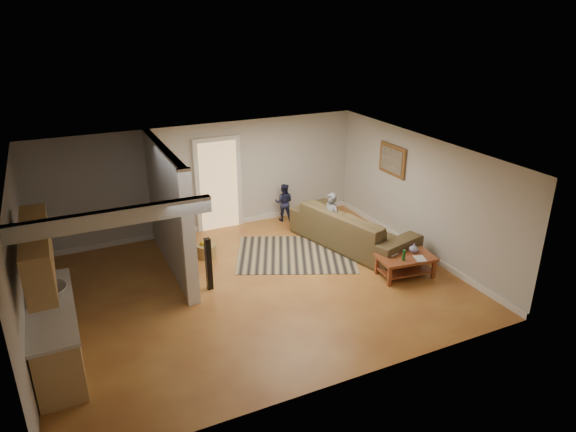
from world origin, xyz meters
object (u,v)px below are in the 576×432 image
Objects in this scene: toddler at (284,220)px; tv_console at (184,236)px; sofa at (351,245)px; speaker_right at (167,222)px; child at (330,245)px; toy_basket at (206,250)px; coffee_table at (406,260)px; speaker_left at (209,264)px.

tv_console is at bearing 54.02° from toddler.
speaker_right is (-3.60, 1.95, 0.46)m from sofa.
child is at bearing 129.83° from toddler.
speaker_right is at bearing 105.26° from tv_console.
toddler is at bearing 20.32° from speaker_right.
speaker_right is at bearing 46.52° from sofa.
sofa is 4.12m from speaker_right.
tv_console is (-3.54, 0.66, 0.64)m from sofa.
child reaches higher than sofa.
speaker_right is at bearing 29.30° from toddler.
toy_basket is (-3.05, 0.85, 0.15)m from sofa.
speaker_right is at bearing 136.97° from coffee_table.
child is (3.18, -1.71, -0.46)m from speaker_right.
sofa is at bearing 140.21° from toddler.
child is (-0.64, 1.85, -0.33)m from coffee_table.
sofa reaches higher than toy_basket.
toy_basket is at bearing -114.64° from child.
coffee_table is 0.97× the size of tv_console.
tv_console reaches higher than toddler.
speaker_right is at bearing 116.64° from toy_basket.
child reaches higher than toy_basket.
speaker_left is at bearing -87.98° from child.
speaker_right is 3.64m from child.
speaker_left is 2.43m from speaker_right.
speaker_left reaches higher than child.
toy_basket is (0.34, 1.32, -0.36)m from speaker_left.
toddler is at bearing 179.12° from child.
toddler is (2.64, 2.42, -0.51)m from speaker_left.
coffee_table is at bearing -20.40° from speaker_left.
toddler reaches higher than sofa.
toddler is at bearing 37.29° from tv_console.
child is (2.96, 0.71, -0.51)m from speaker_left.
toy_basket is 2.70m from child.
child is at bearing 109.13° from coffee_table.
tv_console reaches higher than speaker_right.
speaker_right is (-3.82, 3.56, 0.13)m from coffee_table.
coffee_table is 3.70m from toddler.
child is at bearing 46.39° from sofa.
coffee_table is at bearing 134.37° from toddler.
coffee_table is 1.98m from child.
speaker_left is at bearing 162.45° from coffee_table.
speaker_right reaches higher than child.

